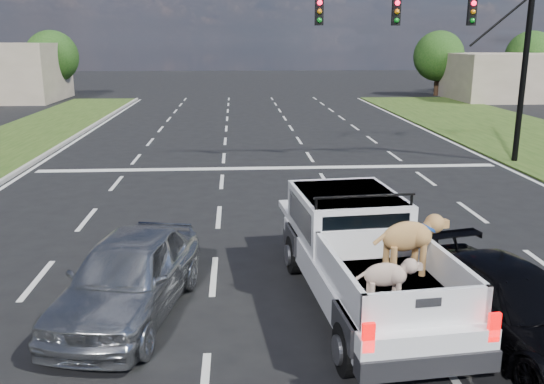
{
  "coord_description": "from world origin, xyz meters",
  "views": [
    {
      "loc": [
        -1.27,
        -10.87,
        4.62
      ],
      "look_at": [
        -0.44,
        2.0,
        1.2
      ],
      "focal_mm": 38.0,
      "sensor_mm": 36.0,
      "label": 1
    }
  ],
  "objects": [
    {
      "name": "tree_far_c",
      "position": [
        -16.0,
        38.0,
        3.29
      ],
      "size": [
        4.2,
        4.2,
        5.4
      ],
      "color": "#332114",
      "rests_on": "ground"
    },
    {
      "name": "tree_far_d",
      "position": [
        16.0,
        38.0,
        3.29
      ],
      "size": [
        4.2,
        4.2,
        5.4
      ],
      "color": "#332114",
      "rests_on": "ground"
    },
    {
      "name": "traffic_signal",
      "position": [
        7.2,
        10.5,
        4.73
      ],
      "size": [
        9.11,
        0.31,
        7.0
      ],
      "color": "black",
      "rests_on": "ground"
    },
    {
      "name": "ground",
      "position": [
        0.0,
        0.0,
        0.0
      ],
      "size": [
        160.0,
        160.0,
        0.0
      ],
      "primitive_type": "plane",
      "color": "black",
      "rests_on": "ground"
    },
    {
      "name": "road_markings",
      "position": [
        0.0,
        6.56,
        0.01
      ],
      "size": [
        17.75,
        60.0,
        0.01
      ],
      "color": "silver",
      "rests_on": "ground"
    },
    {
      "name": "pickup_truck",
      "position": [
        0.96,
        -1.41,
        0.95
      ],
      "size": [
        2.48,
        5.58,
        2.03
      ],
      "rotation": [
        0.0,
        0.0,
        0.1
      ],
      "color": "black",
      "rests_on": "ground"
    },
    {
      "name": "building_right",
      "position": [
        22.0,
        34.0,
        1.8
      ],
      "size": [
        12.0,
        7.0,
        3.6
      ],
      "primitive_type": "cube",
      "color": "#BBA78F",
      "rests_on": "ground"
    },
    {
      "name": "tree_far_e",
      "position": [
        24.0,
        38.0,
        3.29
      ],
      "size": [
        4.2,
        4.2,
        5.4
      ],
      "color": "#332114",
      "rests_on": "ground"
    },
    {
      "name": "silver_sedan",
      "position": [
        -3.13,
        -1.6,
        0.72
      ],
      "size": [
        2.49,
        4.47,
        1.44
      ],
      "primitive_type": "imported",
      "rotation": [
        0.0,
        0.0,
        -0.2
      ],
      "color": "#A7AAAE",
      "rests_on": "ground"
    },
    {
      "name": "black_coupe",
      "position": [
        3.0,
        -2.95,
        0.61
      ],
      "size": [
        2.62,
        4.48,
        1.22
      ],
      "primitive_type": "imported",
      "rotation": [
        0.0,
        0.0,
        0.23
      ],
      "color": "black",
      "rests_on": "ground"
    }
  ]
}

